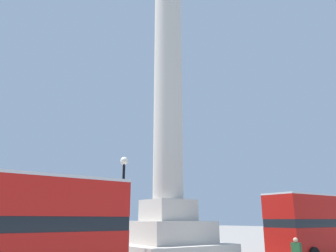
{
  "coord_description": "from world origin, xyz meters",
  "views": [
    {
      "loc": [
        -11.93,
        -17.57,
        2.69
      ],
      "look_at": [
        0.0,
        0.0,
        8.76
      ],
      "focal_mm": 35.0,
      "sensor_mm": 36.0,
      "label": 1
    }
  ],
  "objects": [
    {
      "name": "monument_column",
      "position": [
        0.0,
        0.0,
        7.67
      ],
      "size": [
        6.19,
        6.19,
        24.89
      ],
      "color": "beige",
      "rests_on": "ground_plane"
    },
    {
      "name": "street_lamp",
      "position": [
        -3.99,
        -1.62,
        3.4
      ],
      "size": [
        0.43,
        0.43,
        5.97
      ],
      "color": "black",
      "rests_on": "ground_plane"
    },
    {
      "name": "bus_a",
      "position": [
        11.87,
        -3.07,
        2.44
      ],
      "size": [
        10.5,
        2.94,
        4.43
      ],
      "rotation": [
        0.0,
        0.0,
        0.01
      ],
      "color": "#B7140F",
      "rests_on": "ground_plane"
    }
  ]
}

